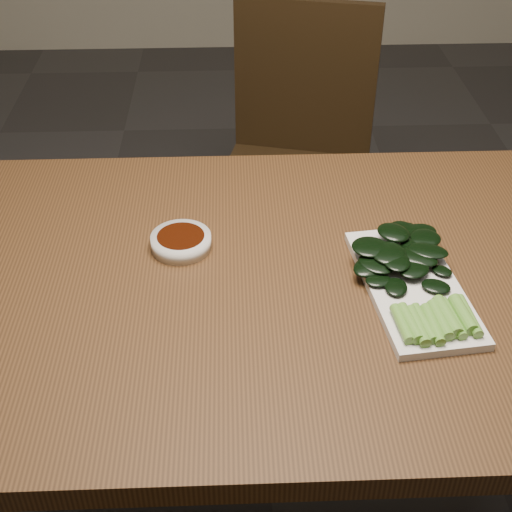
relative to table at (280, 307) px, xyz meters
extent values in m
cube|color=#422812|center=(0.00, 0.00, 0.05)|extent=(1.40, 0.80, 0.04)
cube|color=black|center=(0.09, 0.80, -0.25)|extent=(0.49, 0.49, 0.04)
cylinder|color=black|center=(-0.11, 0.68, -0.47)|extent=(0.04, 0.04, 0.41)
cylinder|color=black|center=(0.22, 0.60, -0.47)|extent=(0.04, 0.04, 0.41)
cylinder|color=black|center=(-0.03, 1.01, -0.47)|extent=(0.04, 0.04, 0.41)
cylinder|color=black|center=(0.30, 0.93, -0.47)|extent=(0.04, 0.04, 0.41)
cube|color=black|center=(0.14, 0.98, -0.01)|extent=(0.40, 0.13, 0.44)
cylinder|color=silver|center=(-0.17, 0.08, 0.08)|extent=(0.10, 0.10, 0.03)
cylinder|color=black|center=(-0.17, 0.08, 0.10)|extent=(0.08, 0.08, 0.00)
cube|color=silver|center=(0.21, -0.05, 0.08)|extent=(0.18, 0.32, 0.01)
cylinder|color=#609734|center=(0.17, -0.15, 0.09)|extent=(0.02, 0.08, 0.02)
cylinder|color=#609734|center=(0.18, -0.15, 0.09)|extent=(0.03, 0.08, 0.02)
cylinder|color=#609734|center=(0.19, -0.16, 0.09)|extent=(0.02, 0.08, 0.02)
cylinder|color=#609734|center=(0.20, -0.15, 0.09)|extent=(0.03, 0.08, 0.02)
cylinder|color=#609734|center=(0.21, -0.15, 0.09)|extent=(0.02, 0.08, 0.02)
cylinder|color=#609734|center=(0.22, -0.15, 0.09)|extent=(0.03, 0.08, 0.02)
cylinder|color=#609734|center=(0.24, -0.14, 0.10)|extent=(0.03, 0.08, 0.02)
cylinder|color=#609734|center=(0.25, -0.14, 0.09)|extent=(0.02, 0.08, 0.01)
cylinder|color=#609734|center=(0.26, -0.14, 0.10)|extent=(0.03, 0.08, 0.02)
cylinder|color=#609734|center=(0.27, -0.14, 0.09)|extent=(0.02, 0.08, 0.02)
ellipsoid|color=black|center=(0.21, 0.08, 0.10)|extent=(0.05, 0.05, 0.01)
ellipsoid|color=black|center=(0.24, 0.07, 0.10)|extent=(0.05, 0.07, 0.01)
ellipsoid|color=black|center=(0.22, 0.00, 0.10)|extent=(0.09, 0.08, 0.01)
ellipsoid|color=black|center=(0.24, 0.01, 0.10)|extent=(0.08, 0.06, 0.01)
ellipsoid|color=black|center=(0.18, 0.01, 0.10)|extent=(0.07, 0.08, 0.01)
ellipsoid|color=black|center=(0.22, 0.08, 0.09)|extent=(0.05, 0.06, 0.01)
ellipsoid|color=black|center=(0.21, -0.03, 0.10)|extent=(0.07, 0.06, 0.01)
ellipsoid|color=black|center=(0.15, -0.01, 0.10)|extent=(0.08, 0.08, 0.01)
ellipsoid|color=black|center=(0.19, 0.06, 0.11)|extent=(0.08, 0.08, 0.01)
ellipsoid|color=black|center=(0.15, -0.01, 0.09)|extent=(0.10, 0.09, 0.01)
ellipsoid|color=black|center=(0.22, 0.04, 0.10)|extent=(0.06, 0.06, 0.01)
ellipsoid|color=black|center=(0.15, 0.02, 0.11)|extent=(0.06, 0.06, 0.01)
ellipsoid|color=black|center=(0.25, 0.05, 0.10)|extent=(0.07, 0.07, 0.01)
ellipsoid|color=black|center=(0.25, 0.08, 0.10)|extent=(0.06, 0.06, 0.01)
ellipsoid|color=black|center=(0.19, -0.01, 0.10)|extent=(0.05, 0.06, 0.01)
ellipsoid|color=black|center=(0.26, -0.03, 0.09)|extent=(0.04, 0.04, 0.01)
ellipsoid|color=black|center=(0.24, -0.06, 0.09)|extent=(0.06, 0.05, 0.01)
ellipsoid|color=black|center=(0.15, -0.05, 0.09)|extent=(0.05, 0.04, 0.01)
ellipsoid|color=black|center=(0.18, -0.06, 0.09)|extent=(0.04, 0.05, 0.01)
camera|label=1|loc=(-0.08, -0.91, 0.80)|focal=50.00mm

